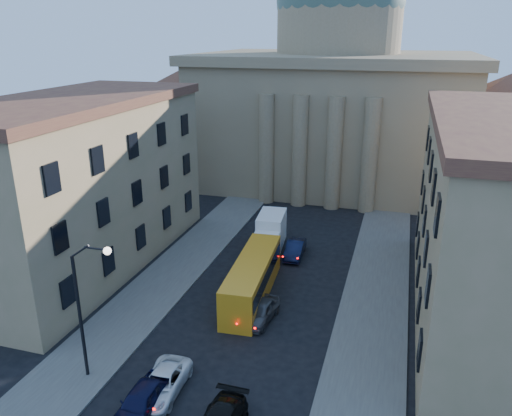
{
  "coord_description": "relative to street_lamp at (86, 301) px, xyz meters",
  "views": [
    {
      "loc": [
        9.43,
        -13.07,
        19.69
      ],
      "look_at": [
        -0.54,
        20.23,
        7.36
      ],
      "focal_mm": 35.0,
      "sensor_mm": 36.0,
      "label": 1
    }
  ],
  "objects": [
    {
      "name": "street_lamp",
      "position": [
        0.0,
        0.0,
        0.0
      ],
      "size": [
        2.62,
        0.44,
        8.83
      ],
      "color": "black",
      "rests_on": "ground"
    },
    {
      "name": "sidewalk_left",
      "position": [
        -1.53,
        10.0,
        -5.21
      ],
      "size": [
        5.0,
        60.0,
        0.15
      ],
      "primitive_type": "cube",
      "color": "#504D49",
      "rests_on": "ground"
    },
    {
      "name": "city_bus",
      "position": [
        6.17,
        12.11,
        -3.64
      ],
      "size": [
        3.24,
        11.03,
        3.07
      ],
      "rotation": [
        0.0,
        0.0,
        0.07
      ],
      "color": "orange",
      "rests_on": "ground"
    },
    {
      "name": "car_left_mid",
      "position": [
        4.47,
        -0.03,
        -4.62
      ],
      "size": [
        2.41,
        4.87,
        1.33
      ],
      "primitive_type": "imported",
      "rotation": [
        0.0,
        0.0,
        0.04
      ],
      "color": "white",
      "rests_on": "ground"
    },
    {
      "name": "box_truck",
      "position": [
        5.12,
        21.22,
        -3.73
      ],
      "size": [
        2.93,
        6.19,
        3.29
      ],
      "rotation": [
        0.0,
        0.0,
        0.1
      ],
      "color": "white",
      "rests_on": "ground"
    },
    {
      "name": "sidewalk_right",
      "position": [
        15.47,
        10.0,
        -5.21
      ],
      "size": [
        5.0,
        60.0,
        0.15
      ],
      "primitive_type": "cube",
      "color": "#504D49",
      "rests_on": "ground"
    },
    {
      "name": "building_right",
      "position": [
        23.97,
        14.0,
        2.14
      ],
      "size": [
        11.6,
        26.6,
        14.7
      ],
      "color": "tan",
      "rests_on": "ground"
    },
    {
      "name": "church",
      "position": [
        6.97,
        47.47,
        6.59
      ],
      "size": [
        68.02,
        28.76,
        36.6
      ],
      "color": "#826E50",
      "rests_on": "ground"
    },
    {
      "name": "building_left",
      "position": [
        -10.03,
        14.0,
        2.14
      ],
      "size": [
        11.6,
        26.6,
        14.7
      ],
      "color": "tan",
      "rests_on": "ground"
    },
    {
      "name": "car_right_distant",
      "position": [
        7.77,
        20.31,
        -4.57
      ],
      "size": [
        1.73,
        4.44,
        1.44
      ],
      "primitive_type": "imported",
      "rotation": [
        0.0,
        0.0,
        0.05
      ],
      "color": "black",
      "rests_on": "ground"
    },
    {
      "name": "car_left_near",
      "position": [
        4.15,
        -1.85,
        -4.5
      ],
      "size": [
        1.91,
        4.65,
        1.58
      ],
      "primitive_type": "imported",
      "rotation": [
        0.0,
        0.0,
        -0.01
      ],
      "color": "black",
      "rests_on": "ground"
    },
    {
      "name": "car_right_far",
      "position": [
        7.77,
        8.93,
        -4.56
      ],
      "size": [
        2.23,
        4.46,
        1.46
      ],
      "primitive_type": "imported",
      "rotation": [
        0.0,
        0.0,
        -0.12
      ],
      "color": "#48484C",
      "rests_on": "ground"
    }
  ]
}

